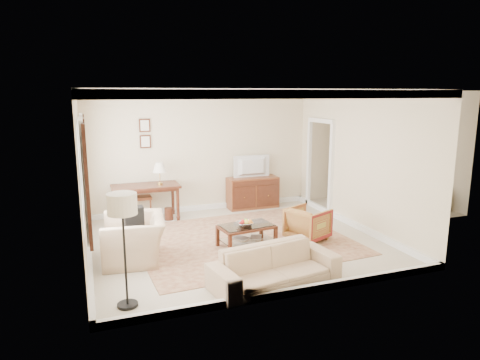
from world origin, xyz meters
TOP-DOWN VIEW (x-y plane):
  - room_shell at (0.00, 0.00)m, footprint 5.51×5.01m
  - annex_bedroom at (4.49, 1.15)m, footprint 3.00×2.70m
  - window_front at (-2.70, -0.70)m, footprint 0.12×1.56m
  - window_rear at (-2.70, 0.90)m, footprint 0.12×1.56m
  - doorway at (2.71, 1.50)m, footprint 0.10×1.12m
  - rug at (0.13, 0.02)m, footprint 4.20×3.66m
  - writing_desk at (-1.44, 2.03)m, footprint 1.49×0.75m
  - desk_chair at (-1.51, 2.38)m, footprint 0.48×0.48m
  - desk_lamp at (-1.11, 2.03)m, footprint 0.32×0.32m
  - framed_prints at (-1.34, 2.47)m, footprint 0.25×0.04m
  - sideboard at (1.24, 2.23)m, footprint 1.27×0.49m
  - tv at (1.24, 2.21)m, footprint 0.90×0.52m
  - coffee_table at (0.09, -0.37)m, footprint 1.08×0.72m
  - fruit_bowl at (0.04, -0.42)m, footprint 0.42×0.42m
  - book_a at (-0.10, -0.38)m, footprint 0.25×0.19m
  - book_b at (0.18, -0.33)m, footprint 0.26×0.14m
  - striped_armchair at (1.36, -0.42)m, footprint 0.89×0.91m
  - club_armchair at (-1.97, -0.32)m, footprint 0.89×1.26m
  - backpack at (-1.95, -0.30)m, footprint 0.27×0.35m
  - sofa at (-0.09, -2.03)m, footprint 2.04×0.87m
  - floor_lamp at (-2.25, -1.97)m, footprint 0.39×0.39m

SIDE VIEW (x-z plane):
  - rug at x=0.13m, z-range 0.00..0.01m
  - book_b at x=0.18m, z-range -0.02..0.36m
  - book_a at x=-0.10m, z-range -0.02..0.36m
  - coffee_table at x=0.09m, z-range 0.11..0.54m
  - annex_bedroom at x=4.49m, z-range -1.11..1.79m
  - striped_armchair at x=1.36m, z-range 0.00..0.72m
  - sofa at x=-0.09m, z-range 0.00..0.77m
  - sideboard at x=1.24m, z-range 0.00..0.78m
  - fruit_bowl at x=0.04m, z-range 0.43..0.53m
  - club_armchair at x=-1.97m, z-range 0.00..1.03m
  - desk_chair at x=-1.51m, z-range 0.00..1.05m
  - writing_desk at x=-1.44m, z-range 0.30..1.12m
  - backpack at x=-1.95m, z-range 0.57..0.97m
  - desk_lamp at x=-1.11m, z-range 0.82..1.32m
  - doorway at x=2.71m, z-range -0.05..2.20m
  - tv at x=1.24m, z-range 1.17..1.29m
  - floor_lamp at x=-2.25m, z-range 0.53..2.11m
  - window_front at x=-2.70m, z-range 0.65..2.45m
  - window_rear at x=-2.70m, z-range 0.65..2.45m
  - framed_prints at x=-1.34m, z-range 1.60..2.28m
  - room_shell at x=0.00m, z-range 1.02..3.93m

